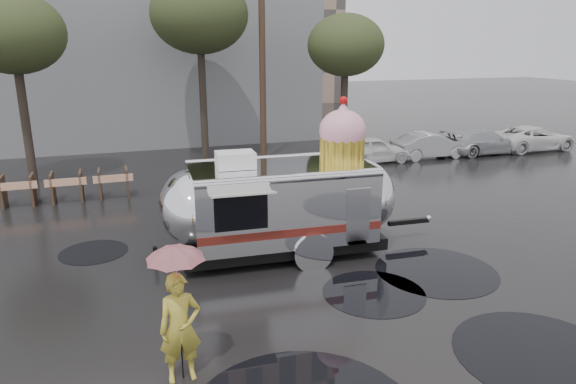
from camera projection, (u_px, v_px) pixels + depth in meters
name	position (u px, v px, depth m)	size (l,w,h in m)	color
ground	(336.00, 316.00, 10.08)	(120.00, 120.00, 0.00)	black
puddles	(359.00, 314.00, 10.14)	(9.97, 10.69, 0.01)	black
grey_building	(103.00, 19.00, 28.92)	(22.00, 12.00, 13.00)	slate
utility_pole	(262.00, 56.00, 22.31)	(1.60, 0.28, 9.00)	#473323
tree_left	(13.00, 34.00, 18.27)	(3.64, 3.64, 6.95)	#382D26
tree_mid	(199.00, 15.00, 21.98)	(4.20, 4.20, 8.03)	#382D26
tree_right	(346.00, 46.00, 22.35)	(3.36, 3.36, 6.42)	#382D26
barricade_row	(67.00, 186.00, 17.32)	(4.30, 0.80, 1.00)	#473323
parked_cars	(462.00, 141.00, 24.40)	(13.20, 1.90, 1.50)	silver
airstream_trailer	(284.00, 200.00, 12.77)	(7.43, 2.92, 4.00)	silver
person_left	(180.00, 328.00, 7.97)	(0.65, 0.43, 1.80)	gold
umbrella_pink	(176.00, 268.00, 7.68)	(1.10, 1.10, 2.30)	pink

